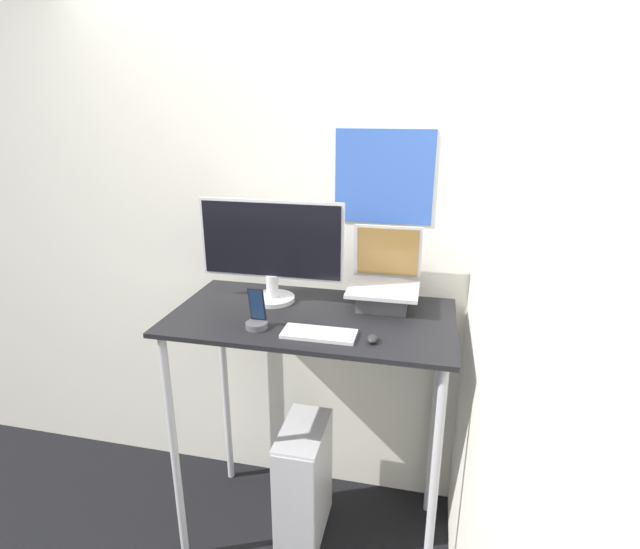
# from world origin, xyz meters

# --- Properties ---
(wall_back) EXTENTS (6.00, 0.06, 2.60)m
(wall_back) POSITION_xyz_m (0.00, 0.72, 1.30)
(wall_back) COLOR silver
(wall_back) RESTS_ON ground_plane
(wall_side_right) EXTENTS (0.05, 6.00, 2.60)m
(wall_side_right) POSITION_xyz_m (0.67, 0.00, 1.30)
(wall_side_right) COLOR silver
(wall_side_right) RESTS_ON ground_plane
(desk) EXTENTS (1.17, 0.63, 1.15)m
(desk) POSITION_xyz_m (0.00, 0.32, 0.99)
(desk) COLOR black
(desk) RESTS_ON ground_plane
(laptop) EXTENTS (0.30, 0.28, 0.33)m
(laptop) POSITION_xyz_m (0.28, 0.49, 1.23)
(laptop) COLOR #4C4C51
(laptop) RESTS_ON desk
(monitor) EXTENTS (0.64, 0.20, 0.45)m
(monitor) POSITION_xyz_m (-0.21, 0.43, 1.38)
(monitor) COLOR silver
(monitor) RESTS_ON desk
(keyboard) EXTENTS (0.28, 0.12, 0.02)m
(keyboard) POSITION_xyz_m (0.07, 0.13, 1.16)
(keyboard) COLOR silver
(keyboard) RESTS_ON desk
(mouse) EXTENTS (0.04, 0.06, 0.03)m
(mouse) POSITION_xyz_m (0.28, 0.12, 1.16)
(mouse) COLOR #262626
(mouse) RESTS_ON desk
(cell_phone) EXTENTS (0.09, 0.09, 0.17)m
(cell_phone) POSITION_xyz_m (-0.18, 0.15, 1.19)
(cell_phone) COLOR #4C4C51
(cell_phone) RESTS_ON desk
(computer_tower) EXTENTS (0.20, 0.38, 0.58)m
(computer_tower) POSITION_xyz_m (-0.04, 0.32, 0.29)
(computer_tower) COLOR silver
(computer_tower) RESTS_ON ground_plane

